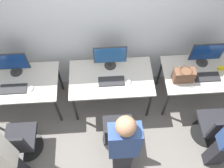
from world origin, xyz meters
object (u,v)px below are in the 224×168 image
object	(u,v)px
monitor_left	(11,63)
mouse_left	(31,88)
office_chair_left	(21,142)
monitor_right	(207,53)
mouse_center	(129,81)
keyboard_center	(111,81)
person_center	(123,147)
monitor_center	(110,56)
keyboard_right	(207,77)
office_chair_right	(214,128)
handbag	(184,75)
keyboard_left	(13,89)
office_chair_center	(118,134)

from	to	relation	value
monitor_left	mouse_left	bearing A→B (deg)	-51.12
office_chair_left	monitor_right	xyz separation A→B (m)	(2.77, 0.97, 0.61)
office_chair_left	mouse_center	world-z (taller)	office_chair_left
keyboard_center	person_center	bearing A→B (deg)	-85.66
monitor_center	keyboard_right	size ratio (longest dim) A/B	1.26
mouse_left	keyboard_center	world-z (taller)	mouse_left
monitor_right	office_chair_right	distance (m)	1.11
office_chair_left	handbag	size ratio (longest dim) A/B	2.92
keyboard_left	keyboard_center	bearing A→B (deg)	1.71
handbag	mouse_center	bearing A→B (deg)	179.58
office_chair_left	keyboard_left	bearing A→B (deg)	96.20
mouse_center	monitor_center	bearing A→B (deg)	129.10
monitor_left	keyboard_left	bearing A→B (deg)	-90.00
keyboard_left	keyboard_right	size ratio (longest dim) A/B	1.00
keyboard_left	keyboard_center	distance (m)	1.42
monitor_left	monitor_right	xyz separation A→B (m)	(2.84, -0.00, 0.00)
person_center	handbag	xyz separation A→B (m)	(0.97, 1.01, -0.04)
monitor_center	monitor_left	bearing A→B (deg)	-178.81
monitor_right	keyboard_right	size ratio (longest dim) A/B	1.26
mouse_center	monitor_right	size ratio (longest dim) A/B	0.19
office_chair_right	monitor_right	bearing A→B (deg)	93.79
person_center	keyboard_right	world-z (taller)	person_center
office_chair_right	keyboard_left	bearing A→B (deg)	167.92
keyboard_left	office_chair_center	distance (m)	1.66
monitor_left	keyboard_left	world-z (taller)	monitor_left
keyboard_left	office_chair_right	xyz separation A→B (m)	(2.90, -0.62, -0.40)
mouse_center	person_center	xyz separation A→B (m)	(-0.18, -1.01, 0.14)
monitor_left	monitor_center	distance (m)	1.42
office_chair_center	handbag	world-z (taller)	handbag
monitor_right	office_chair_right	xyz separation A→B (m)	(0.06, -0.93, -0.61)
keyboard_left	mouse_center	distance (m)	1.68
keyboard_center	mouse_center	xyz separation A→B (m)	(0.26, -0.02, 0.01)
office_chair_left	person_center	xyz separation A→B (m)	(1.43, -0.33, 0.54)
monitor_center	monitor_right	world-z (taller)	same
monitor_center	office_chair_right	bearing A→B (deg)	-32.87
office_chair_center	office_chair_right	size ratio (longest dim) A/B	1.00
office_chair_left	office_chair_center	world-z (taller)	same
office_chair_center	keyboard_left	bearing A→B (deg)	156.94
keyboard_left	office_chair_right	size ratio (longest dim) A/B	0.44
office_chair_left	mouse_left	bearing A→B (deg)	74.21
monitor_center	mouse_center	bearing A→B (deg)	-50.90
office_chair_center	person_center	size ratio (longest dim) A/B	0.53
monitor_left	keyboard_right	xyz separation A→B (m)	(2.84, -0.28, -0.22)
keyboard_left	person_center	distance (m)	1.81
mouse_center	keyboard_center	bearing A→B (deg)	174.62
monitor_left	mouse_center	size ratio (longest dim) A/B	5.39
keyboard_center	office_chair_right	distance (m)	1.67
keyboard_left	mouse_left	xyz separation A→B (m)	(0.26, -0.01, 0.01)
office_chair_center	keyboard_right	size ratio (longest dim) A/B	2.28
office_chair_right	handbag	xyz separation A→B (m)	(-0.44, 0.63, 0.50)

